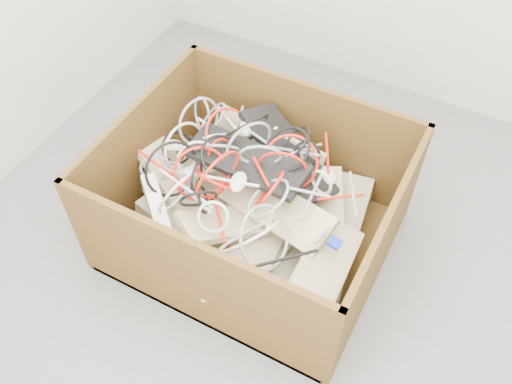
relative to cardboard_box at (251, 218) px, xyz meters
The scene contains 9 objects.
ground 0.38m from the cardboard_box, 36.95° to the right, with size 3.00×3.00×0.00m, color #5B5B5E.
room_shell 1.16m from the cardboard_box, 36.95° to the right, with size 3.04×3.04×2.50m.
cardboard_box is the anchor object (origin of this frame).
keyboard_pile 0.14m from the cardboard_box, 17.35° to the left, with size 1.07×0.86×0.37m.
mice_scatter 0.22m from the cardboard_box, 140.13° to the right, with size 0.75×0.67×0.22m.
power_strip_left 0.28m from the cardboard_box, behind, with size 0.27×0.05×0.04m, color white.
power_strip_right 0.41m from the cardboard_box, 138.00° to the right, with size 0.29×0.06×0.04m, color white.
vga_plug 0.46m from the cardboard_box, 13.55° to the right, with size 0.04×0.04×0.02m, color #0D24C5.
cable_tangle 0.28m from the cardboard_box, behind, with size 0.94×0.79×0.42m.
Camera 1 is at (0.40, -1.03, 2.00)m, focal length 39.09 mm.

